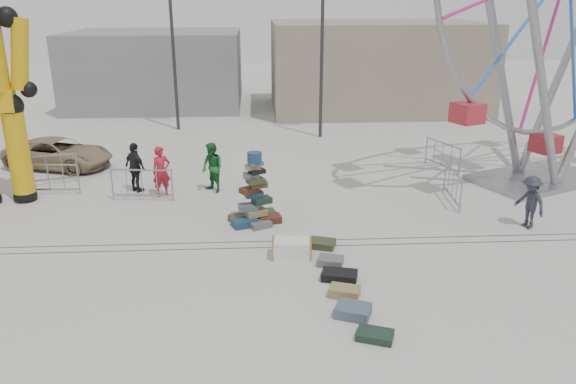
{
  "coord_description": "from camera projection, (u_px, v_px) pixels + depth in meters",
  "views": [
    {
      "loc": [
        -0.08,
        -13.16,
        6.42
      ],
      "look_at": [
        0.8,
        1.83,
        1.14
      ],
      "focal_mm": 35.0,
      "sensor_mm": 36.0,
      "label": 1
    }
  ],
  "objects": [
    {
      "name": "pedestrian_green",
      "position": [
        212.0,
        168.0,
        19.14
      ],
      "size": [
        1.04,
        1.05,
        1.71
      ],
      "primitive_type": "imported",
      "rotation": [
        0.0,
        0.0,
        -0.85
      ],
      "color": "#186026",
      "rests_on": "ground"
    },
    {
      "name": "barricade_wheel_front",
      "position": [
        452.0,
        186.0,
        18.29
      ],
      "size": [
        0.25,
        2.0,
        1.1
      ],
      "primitive_type": null,
      "rotation": [
        0.0,
        0.0,
        1.5
      ],
      "color": "gray",
      "rests_on": "ground"
    },
    {
      "name": "pedestrian_grey",
      "position": [
        530.0,
        202.0,
        16.2
      ],
      "size": [
        0.9,
        1.15,
        1.56
      ],
      "primitive_type": "imported",
      "rotation": [
        0.0,
        0.0,
        -1.2
      ],
      "color": "#262633",
      "rests_on": "ground"
    },
    {
      "name": "row_case_5",
      "position": [
        375.0,
        335.0,
        11.07
      ],
      "size": [
        0.83,
        0.69,
        0.16
      ],
      "primitive_type": "cube",
      "rotation": [
        0.0,
        0.0,
        -0.37
      ],
      "color": "#1B3126",
      "rests_on": "ground"
    },
    {
      "name": "barricade_dummy_a",
      "position": [
        47.0,
        169.0,
        20.0
      ],
      "size": [
        1.94,
        0.68,
        1.1
      ],
      "primitive_type": null,
      "rotation": [
        0.0,
        0.0,
        0.3
      ],
      "color": "gray",
      "rests_on": "ground"
    },
    {
      "name": "building_right",
      "position": [
        375.0,
        66.0,
        32.92
      ],
      "size": [
        12.0,
        8.0,
        5.0
      ],
      "primitive_type": "cube",
      "color": "gray",
      "rests_on": "ground"
    },
    {
      "name": "barricade_wheel_back",
      "position": [
        442.0,
        156.0,
        21.72
      ],
      "size": [
        0.8,
        1.91,
        1.1
      ],
      "primitive_type": null,
      "rotation": [
        0.0,
        0.0,
        -1.21
      ],
      "color": "gray",
      "rests_on": "ground"
    },
    {
      "name": "row_case_1",
      "position": [
        330.0,
        261.0,
        14.11
      ],
      "size": [
        0.72,
        0.63,
        0.2
      ],
      "primitive_type": "cube",
      "rotation": [
        0.0,
        0.0,
        -0.28
      ],
      "color": "slate",
      "rests_on": "ground"
    },
    {
      "name": "row_case_3",
      "position": [
        345.0,
        292.0,
        12.63
      ],
      "size": [
        0.78,
        0.63,
        0.22
      ],
      "primitive_type": "cube",
      "rotation": [
        0.0,
        0.0,
        -0.34
      ],
      "color": "#97844D",
      "rests_on": "ground"
    },
    {
      "name": "steamer_trunk",
      "position": [
        292.0,
        248.0,
        14.49
      ],
      "size": [
        1.06,
        0.66,
        0.47
      ],
      "primitive_type": "cube",
      "rotation": [
        0.0,
        0.0,
        -0.08
      ],
      "color": "silver",
      "rests_on": "ground"
    },
    {
      "name": "suitcase_tower",
      "position": [
        255.0,
        203.0,
        16.61
      ],
      "size": [
        1.64,
        1.42,
        2.17
      ],
      "rotation": [
        0.0,
        0.0,
        0.34
      ],
      "color": "#1B4052",
      "rests_on": "ground"
    },
    {
      "name": "ground",
      "position": [
        261.0,
        258.0,
        14.53
      ],
      "size": [
        90.0,
        90.0,
        0.0
      ],
      "primitive_type": "plane",
      "color": "#9E9E99",
      "rests_on": "ground"
    },
    {
      "name": "lamp_post_left",
      "position": [
        174.0,
        38.0,
        26.96
      ],
      "size": [
        1.41,
        0.25,
        8.0
      ],
      "color": "#2D2D30",
      "rests_on": "ground"
    },
    {
      "name": "barricade_dummy_b",
      "position": [
        49.0,
        179.0,
        18.97
      ],
      "size": [
        2.0,
        0.21,
        1.1
      ],
      "primitive_type": null,
      "rotation": [
        0.0,
        0.0,
        -0.05
      ],
      "color": "gray",
      "rests_on": "ground"
    },
    {
      "name": "row_case_4",
      "position": [
        353.0,
        311.0,
        11.86
      ],
      "size": [
        0.88,
        0.79,
        0.24
      ],
      "primitive_type": "cube",
      "rotation": [
        0.0,
        0.0,
        -0.39
      ],
      "color": "#4D5B6E",
      "rests_on": "ground"
    },
    {
      "name": "track_line_far",
      "position": [
        261.0,
        241.0,
        15.47
      ],
      "size": [
        40.0,
        0.04,
        0.01
      ],
      "primitive_type": "cube",
      "color": "#47443F",
      "rests_on": "ground"
    },
    {
      "name": "building_left",
      "position": [
        158.0,
        69.0,
        34.19
      ],
      "size": [
        10.0,
        8.0,
        4.4
      ],
      "primitive_type": "cube",
      "color": "gray",
      "rests_on": "ground"
    },
    {
      "name": "parked_suv",
      "position": [
        59.0,
        153.0,
        21.93
      ],
      "size": [
        4.54,
        3.04,
        1.16
      ],
      "primitive_type": "imported",
      "rotation": [
        0.0,
        0.0,
        1.28
      ],
      "color": "#927F5E",
      "rests_on": "ground"
    },
    {
      "name": "pedestrian_black",
      "position": [
        135.0,
        167.0,
        19.14
      ],
      "size": [
        1.03,
        1.0,
        1.73
      ],
      "primitive_type": "imported",
      "rotation": [
        0.0,
        0.0,
        2.4
      ],
      "color": "black",
      "rests_on": "ground"
    },
    {
      "name": "barricade_dummy_c",
      "position": [
        142.0,
        184.0,
        18.41
      ],
      "size": [
        2.0,
        0.31,
        1.1
      ],
      "primitive_type": null,
      "rotation": [
        0.0,
        0.0,
        -0.11
      ],
      "color": "gray",
      "rests_on": "ground"
    },
    {
      "name": "pedestrian_red",
      "position": [
        161.0,
        172.0,
        18.72
      ],
      "size": [
        0.74,
        0.66,
        1.71
      ],
      "primitive_type": "imported",
      "rotation": [
        0.0,
        0.0,
        0.49
      ],
      "color": "#A41727",
      "rests_on": "ground"
    },
    {
      "name": "row_case_2",
      "position": [
        339.0,
        276.0,
        13.38
      ],
      "size": [
        0.94,
        0.71,
        0.2
      ],
      "primitive_type": "cube",
      "rotation": [
        0.0,
        0.0,
        -0.26
      ],
      "color": "black",
      "rests_on": "ground"
    },
    {
      "name": "row_case_0",
      "position": [
        322.0,
        244.0,
        15.12
      ],
      "size": [
        0.8,
        0.71,
        0.19
      ],
      "primitive_type": "cube",
      "rotation": [
        0.0,
        0.0,
        -0.32
      ],
      "color": "#344221",
      "rests_on": "ground"
    },
    {
      "name": "track_line_near",
      "position": [
        261.0,
        248.0,
        15.09
      ],
      "size": [
        40.0,
        0.04,
        0.01
      ],
      "primitive_type": "cube",
      "color": "#47443F",
      "rests_on": "ground"
    },
    {
      "name": "lamp_post_right",
      "position": [
        324.0,
        40.0,
        25.46
      ],
      "size": [
        1.41,
        0.25,
        8.0
      ],
      "color": "#2D2D30",
      "rests_on": "ground"
    }
  ]
}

